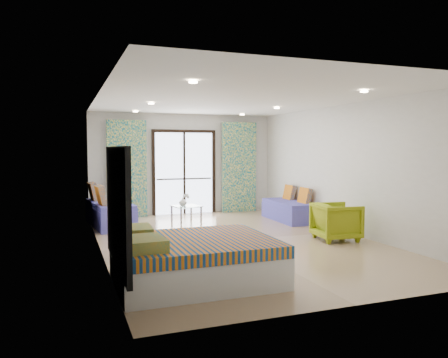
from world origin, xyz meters
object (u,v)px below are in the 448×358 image
object	(u,v)px
daybed_right	(289,210)
armchair	(336,220)
bed	(193,259)
coffee_table	(186,207)
daybed_left	(109,213)

from	to	relation	value
daybed_right	armchair	world-z (taller)	daybed_right
bed	daybed_right	size ratio (longest dim) A/B	1.20
daybed_right	armchair	xyz separation A→B (m)	(-0.25, -2.37, 0.13)
coffee_table	daybed_left	bearing A→B (deg)	176.29
daybed_left	armchair	xyz separation A→B (m)	(3.98, -3.11, 0.09)
bed	daybed_right	world-z (taller)	daybed_right
daybed_right	coffee_table	size ratio (longest dim) A/B	2.44
daybed_right	coffee_table	world-z (taller)	daybed_right
armchair	coffee_table	bearing A→B (deg)	42.48
daybed_right	armchair	distance (m)	2.39
daybed_right	bed	bearing A→B (deg)	-130.65
coffee_table	daybed_right	bearing A→B (deg)	-14.33
bed	daybed_right	distance (m)	5.34
daybed_left	coffee_table	world-z (taller)	daybed_left
daybed_left	armchair	size ratio (longest dim) A/B	2.61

